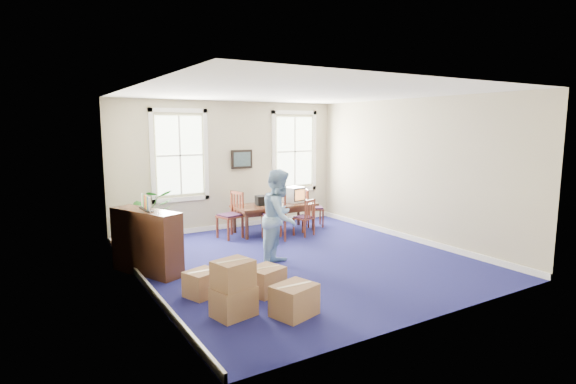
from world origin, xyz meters
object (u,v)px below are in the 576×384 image
conference_table (274,218)px  chair_near_left (274,216)px  man (280,217)px  cardboard_boxes (244,282)px  crt_tv (294,194)px  credenza (146,240)px  potted_plant (146,218)px

conference_table → chair_near_left: size_ratio=1.81×
conference_table → man: size_ratio=1.12×
cardboard_boxes → man: bearing=46.5°
cardboard_boxes → crt_tv: bearing=50.2°
conference_table → credenza: size_ratio=1.37×
conference_table → credenza: 3.80m
credenza → potted_plant: 1.82m
crt_tv → man: man is taller
man → crt_tv: bearing=10.5°
conference_table → crt_tv: 0.80m
credenza → potted_plant: (0.42, 1.77, 0.05)m
conference_table → chair_near_left: bearing=-119.5°
crt_tv → credenza: (-4.07, -1.57, -0.30)m
conference_table → credenza: credenza is taller
crt_tv → cardboard_boxes: size_ratio=0.32×
potted_plant → chair_near_left: bearing=-19.5°
crt_tv → credenza: credenza is taller
man → cardboard_boxes: man is taller
potted_plant → cardboard_boxes: size_ratio=0.87×
man → potted_plant: 3.18m
crt_tv → potted_plant: size_ratio=0.37×
chair_near_left → potted_plant: size_ratio=0.89×
potted_plant → crt_tv: bearing=-3.1°
chair_near_left → man: bearing=81.7°
conference_table → potted_plant: potted_plant is taller
conference_table → chair_near_left: (-0.41, -0.69, 0.21)m
conference_table → credenza: bearing=-154.8°
crt_tv → credenza: size_ratio=0.31×
crt_tv → potted_plant: (-3.65, 0.20, -0.25)m
chair_near_left → credenza: 3.17m
conference_table → cardboard_boxes: 4.78m
potted_plant → cardboard_boxes: 4.19m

